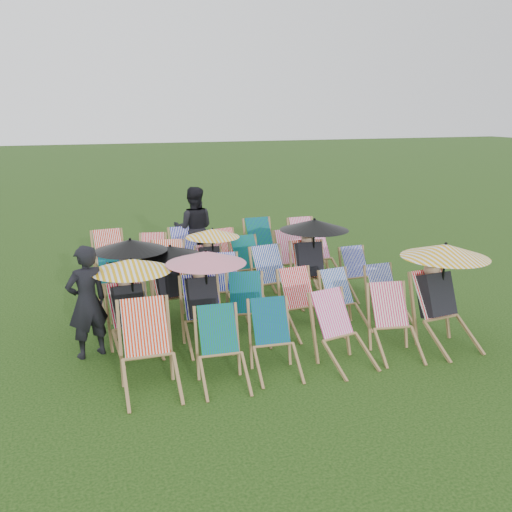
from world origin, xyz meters
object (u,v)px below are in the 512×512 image
object	(u,v)px
deckchair_0	(149,351)
deckchair_5	(445,294)
person_left	(87,302)
person_rear	(194,229)
deckchair_29	(308,243)

from	to	relation	value
deckchair_0	deckchair_5	distance (m)	4.15
deckchair_0	person_left	bearing A→B (deg)	116.90
person_rear	person_left	bearing A→B (deg)	74.96
deckchair_0	person_rear	distance (m)	5.39
deckchair_29	person_rear	world-z (taller)	person_rear
deckchair_5	person_left	size ratio (longest dim) A/B	0.93
deckchair_0	person_rear	size ratio (longest dim) A/B	0.59
deckchair_29	person_rear	bearing A→B (deg)	167.08
deckchair_5	deckchair_29	xyz separation A→B (m)	(0.03, 4.56, -0.27)
person_left	deckchair_29	bearing A→B (deg)	-166.52
deckchair_5	person_rear	size ratio (longest dim) A/B	0.83
person_left	person_rear	xyz separation A→B (m)	(2.42, 3.78, 0.09)
deckchair_5	person_rear	distance (m)	5.62
deckchair_5	person_rear	world-z (taller)	person_rear
deckchair_29	person_left	distance (m)	5.77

